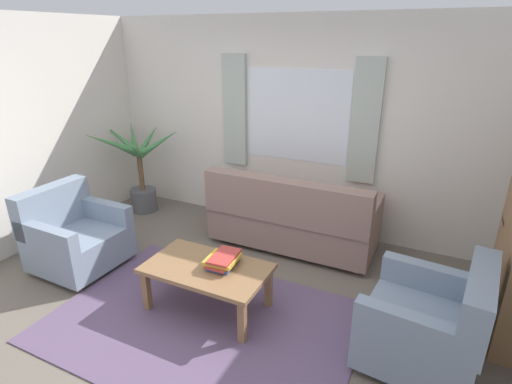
% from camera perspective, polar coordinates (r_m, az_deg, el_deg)
% --- Properties ---
extents(ground_plane, '(6.24, 6.24, 0.00)m').
position_cam_1_polar(ground_plane, '(3.75, -7.58, -17.89)').
color(ground_plane, '#6B6056').
extents(wall_back, '(5.32, 0.12, 2.60)m').
position_cam_1_polar(wall_back, '(5.05, 5.93, 9.11)').
color(wall_back, silver).
rests_on(wall_back, ground_plane).
extents(window_with_curtains, '(1.98, 0.07, 1.40)m').
position_cam_1_polar(window_with_curtains, '(4.94, 5.65, 10.63)').
color(window_with_curtains, white).
extents(area_rug, '(2.63, 1.82, 0.01)m').
position_cam_1_polar(area_rug, '(3.75, -7.59, -17.81)').
color(area_rug, '#604C6B').
rests_on(area_rug, ground_plane).
extents(couch, '(1.90, 0.82, 0.92)m').
position_cam_1_polar(couch, '(4.71, 5.06, -3.75)').
color(couch, gray).
rests_on(couch, ground_plane).
extents(armchair_left, '(0.84, 0.86, 0.88)m').
position_cam_1_polar(armchair_left, '(4.75, -24.30, -5.72)').
color(armchair_left, gray).
rests_on(armchair_left, ground_plane).
extents(armchair_right, '(0.90, 0.92, 0.88)m').
position_cam_1_polar(armchair_right, '(3.41, 23.38, -16.81)').
color(armchair_right, gray).
rests_on(armchair_right, ground_plane).
extents(coffee_table, '(1.10, 0.64, 0.44)m').
position_cam_1_polar(coffee_table, '(3.70, -6.95, -11.18)').
color(coffee_table, olive).
rests_on(coffee_table, ground_plane).
extents(book_stack_on_table, '(0.28, 0.34, 0.11)m').
position_cam_1_polar(book_stack_on_table, '(3.64, -4.71, -9.57)').
color(book_stack_on_table, '#335199').
rests_on(book_stack_on_table, coffee_table).
extents(potted_plant, '(1.16, 1.13, 1.25)m').
position_cam_1_polar(potted_plant, '(5.85, -16.28, 2.97)').
color(potted_plant, '#56565B').
rests_on(potted_plant, ground_plane).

